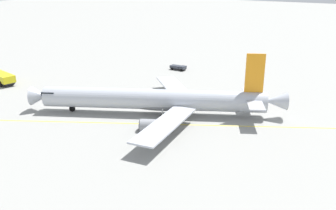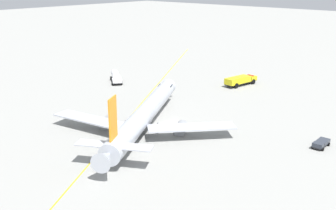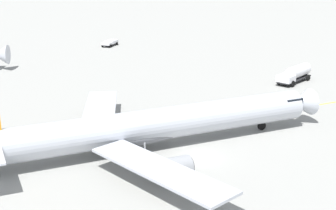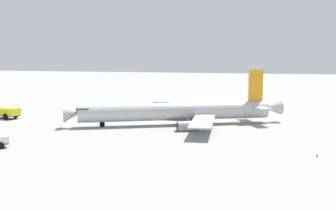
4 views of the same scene
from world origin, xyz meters
TOP-DOWN VIEW (x-y plane):
  - ground_plane at (0.00, 0.00)m, footprint 600.00×600.00m
  - airliner_main at (5.87, -2.19)m, footprint 41.77×32.64m
  - baggage_truck_truck at (-8.62, 27.52)m, footprint 4.30×2.16m
  - fire_tender_truck at (-35.99, -6.32)m, footprint 10.79×4.43m
  - taxiway_centreline at (7.15, -6.92)m, footprint 158.64×94.34m

SIDE VIEW (x-z plane):
  - ground_plane at x=0.00m, z-range 0.00..0.00m
  - taxiway_centreline at x=7.15m, z-range 0.00..0.01m
  - baggage_truck_truck at x=-8.62m, z-range 0.11..1.33m
  - fire_tender_truck at x=-35.99m, z-range 0.29..2.79m
  - airliner_main at x=5.87m, z-range -3.22..8.49m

